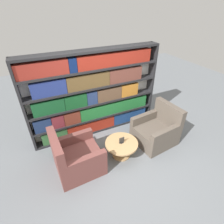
% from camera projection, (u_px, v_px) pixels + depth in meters
% --- Properties ---
extents(ground_plane, '(14.00, 14.00, 0.00)m').
position_uv_depth(ground_plane, '(122.00, 167.00, 3.75)').
color(ground_plane, slate).
extents(bookshelf, '(3.27, 0.30, 2.14)m').
position_uv_depth(bookshelf, '(94.00, 95.00, 4.27)').
color(bookshelf, silver).
rests_on(bookshelf, ground_plane).
extents(armchair_left, '(0.94, 0.88, 0.96)m').
position_uv_depth(armchair_left, '(76.00, 158.00, 3.56)').
color(armchair_left, brown).
rests_on(armchair_left, ground_plane).
extents(armchair_right, '(0.98, 0.93, 0.96)m').
position_uv_depth(armchair_right, '(156.00, 131.00, 4.29)').
color(armchair_right, brown).
rests_on(armchair_right, ground_plane).
extents(coffee_table, '(0.73, 0.73, 0.38)m').
position_uv_depth(coffee_table, '(121.00, 146.00, 3.89)').
color(coffee_table, tan).
rests_on(coffee_table, ground_plane).
extents(table_sign, '(0.12, 0.06, 0.15)m').
position_uv_depth(table_sign, '(122.00, 141.00, 3.80)').
color(table_sign, black).
rests_on(table_sign, coffee_table).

